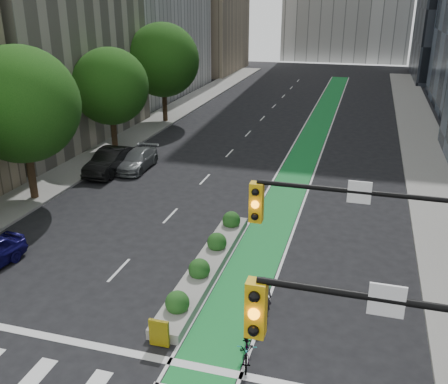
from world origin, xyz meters
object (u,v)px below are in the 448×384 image
Objects in this scene: parked_car_left_far at (137,160)px; bicycle at (247,348)px; median_planter at (207,263)px; cyclist at (264,297)px; parked_car_left_mid at (110,161)px.

bicycle is at bearing -56.76° from parked_car_left_far.
parked_car_left_far reaches higher than median_planter.
parked_car_left_far is at bearing -57.82° from cyclist.
parked_car_left_far is (-11.81, 14.21, -0.18)m from cyclist.
median_planter reaches higher than bicycle.
median_planter is 14.64m from parked_car_left_far.
median_planter is 14.65m from parked_car_left_mid.
cyclist reaches higher than median_planter.
parked_car_left_far is at bearing 40.24° from parked_car_left_mid.
median_planter is at bearing -45.94° from parked_car_left_mid.
parked_car_left_far is (-11.81, 16.77, 0.17)m from bicycle.
median_planter is 2.10× the size of parked_car_left_mid.
median_planter is at bearing 108.04° from bicycle.
cyclist is 18.55m from parked_car_left_mid.
cyclist reaches higher than parked_car_left_mid.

